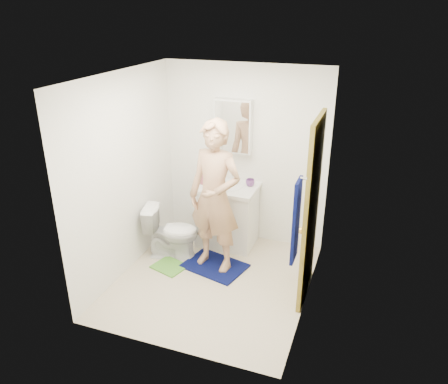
{
  "coord_description": "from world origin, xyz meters",
  "views": [
    {
      "loc": [
        1.61,
        -4.09,
        3.04
      ],
      "look_at": [
        0.04,
        0.25,
        1.06
      ],
      "focal_mm": 35.0,
      "sensor_mm": 36.0,
      "label": 1
    }
  ],
  "objects_px": {
    "vanity_cabinet": "(227,217)",
    "toilet": "(172,232)",
    "toothbrush_cup": "(250,183)",
    "man": "(215,197)",
    "towel": "(296,221)",
    "soap_dispenser": "(205,177)",
    "medicine_cabinet": "(233,126)"
  },
  "relations": [
    {
      "from": "toilet",
      "to": "toothbrush_cup",
      "type": "relative_size",
      "value": 6.04
    },
    {
      "from": "man",
      "to": "toothbrush_cup",
      "type": "bearing_deg",
      "value": 84.0
    },
    {
      "from": "toothbrush_cup",
      "to": "man",
      "type": "height_order",
      "value": "man"
    },
    {
      "from": "toilet",
      "to": "soap_dispenser",
      "type": "relative_size",
      "value": 3.42
    },
    {
      "from": "soap_dispenser",
      "to": "toilet",
      "type": "bearing_deg",
      "value": -116.73
    },
    {
      "from": "soap_dispenser",
      "to": "toothbrush_cup",
      "type": "xyz_separation_m",
      "value": [
        0.58,
        0.15,
        -0.06
      ]
    },
    {
      "from": "medicine_cabinet",
      "to": "soap_dispenser",
      "type": "height_order",
      "value": "medicine_cabinet"
    },
    {
      "from": "toothbrush_cup",
      "to": "toilet",
      "type": "bearing_deg",
      "value": -141.7
    },
    {
      "from": "medicine_cabinet",
      "to": "towel",
      "type": "relative_size",
      "value": 0.87
    },
    {
      "from": "toilet",
      "to": "soap_dispenser",
      "type": "xyz_separation_m",
      "value": [
        0.26,
        0.52,
        0.6
      ]
    },
    {
      "from": "towel",
      "to": "soap_dispenser",
      "type": "relative_size",
      "value": 3.92
    },
    {
      "from": "vanity_cabinet",
      "to": "man",
      "type": "xyz_separation_m",
      "value": [
        0.06,
        -0.61,
        0.55
      ]
    },
    {
      "from": "soap_dispenser",
      "to": "man",
      "type": "height_order",
      "value": "man"
    },
    {
      "from": "soap_dispenser",
      "to": "man",
      "type": "bearing_deg",
      "value": -57.72
    },
    {
      "from": "medicine_cabinet",
      "to": "toilet",
      "type": "distance_m",
      "value": 1.58
    },
    {
      "from": "towel",
      "to": "toilet",
      "type": "relative_size",
      "value": 1.15
    },
    {
      "from": "vanity_cabinet",
      "to": "toothbrush_cup",
      "type": "height_order",
      "value": "toothbrush_cup"
    },
    {
      "from": "medicine_cabinet",
      "to": "toothbrush_cup",
      "type": "distance_m",
      "value": 0.77
    },
    {
      "from": "medicine_cabinet",
      "to": "toilet",
      "type": "relative_size",
      "value": 1.0
    },
    {
      "from": "toilet",
      "to": "soap_dispenser",
      "type": "distance_m",
      "value": 0.84
    },
    {
      "from": "vanity_cabinet",
      "to": "towel",
      "type": "height_order",
      "value": "towel"
    },
    {
      "from": "toothbrush_cup",
      "to": "towel",
      "type": "bearing_deg",
      "value": -60.58
    },
    {
      "from": "vanity_cabinet",
      "to": "toilet",
      "type": "relative_size",
      "value": 1.15
    },
    {
      "from": "soap_dispenser",
      "to": "medicine_cabinet",
      "type": "bearing_deg",
      "value": 41.15
    },
    {
      "from": "toilet",
      "to": "toothbrush_cup",
      "type": "bearing_deg",
      "value": -65.07
    },
    {
      "from": "medicine_cabinet",
      "to": "toothbrush_cup",
      "type": "xyz_separation_m",
      "value": [
        0.28,
        -0.12,
        -0.7
      ]
    },
    {
      "from": "towel",
      "to": "man",
      "type": "distance_m",
      "value": 1.45
    },
    {
      "from": "towel",
      "to": "man",
      "type": "xyz_separation_m",
      "value": [
        -1.12,
        0.88,
        -0.3
      ]
    },
    {
      "from": "vanity_cabinet",
      "to": "toilet",
      "type": "distance_m",
      "value": 0.79
    },
    {
      "from": "soap_dispenser",
      "to": "towel",
      "type": "bearing_deg",
      "value": -44.37
    },
    {
      "from": "toothbrush_cup",
      "to": "man",
      "type": "bearing_deg",
      "value": -107.07
    },
    {
      "from": "soap_dispenser",
      "to": "man",
      "type": "distance_m",
      "value": 0.67
    }
  ]
}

